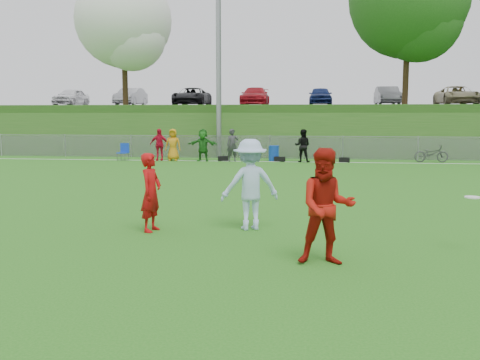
% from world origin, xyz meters
% --- Properties ---
extents(ground, '(120.00, 120.00, 0.00)m').
position_xyz_m(ground, '(0.00, 0.00, 0.00)').
color(ground, '#1C6615').
rests_on(ground, ground).
extents(sideline_far, '(60.00, 0.10, 0.01)m').
position_xyz_m(sideline_far, '(0.00, 18.00, 0.01)').
color(sideline_far, white).
rests_on(sideline_far, ground).
extents(fence, '(58.00, 0.06, 1.30)m').
position_xyz_m(fence, '(0.00, 20.00, 0.65)').
color(fence, gray).
rests_on(fence, ground).
extents(light_pole, '(1.20, 0.40, 12.15)m').
position_xyz_m(light_pole, '(-3.00, 20.80, 6.71)').
color(light_pole, gray).
rests_on(light_pole, ground).
extents(berm, '(120.00, 18.00, 3.00)m').
position_xyz_m(berm, '(0.00, 31.00, 1.50)').
color(berm, '#204F16').
rests_on(berm, ground).
extents(parking_lot, '(120.00, 12.00, 0.10)m').
position_xyz_m(parking_lot, '(0.00, 33.00, 3.05)').
color(parking_lot, black).
rests_on(parking_lot, berm).
extents(tree_white_flowering, '(6.30, 6.30, 8.78)m').
position_xyz_m(tree_white_flowering, '(-9.84, 24.92, 8.32)').
color(tree_white_flowering, black).
rests_on(tree_white_flowering, berm).
extents(tree_green_near, '(7.14, 7.14, 9.95)m').
position_xyz_m(tree_green_near, '(8.16, 24.42, 9.03)').
color(tree_green_near, black).
rests_on(tree_green_near, berm).
extents(car_row, '(32.04, 5.18, 1.44)m').
position_xyz_m(car_row, '(-1.17, 32.00, 3.82)').
color(car_row, white).
rests_on(car_row, parking_lot).
extents(spectator_row, '(8.57, 0.75, 1.69)m').
position_xyz_m(spectator_row, '(-2.79, 18.00, 0.85)').
color(spectator_row, red).
rests_on(spectator_row, ground).
extents(gear_bags, '(6.88, 0.50, 0.26)m').
position_xyz_m(gear_bags, '(1.28, 18.10, 0.13)').
color(gear_bags, black).
rests_on(gear_bags, ground).
extents(player_red_left, '(0.50, 0.67, 1.66)m').
position_xyz_m(player_red_left, '(-1.18, 1.07, 0.83)').
color(player_red_left, '#AA0B0C').
rests_on(player_red_left, ground).
extents(player_red_center, '(0.99, 0.80, 1.92)m').
position_xyz_m(player_red_center, '(2.41, -1.00, 0.96)').
color(player_red_center, '#A1130B').
rests_on(player_red_center, ground).
extents(player_blue, '(1.43, 1.11, 1.94)m').
position_xyz_m(player_blue, '(0.87, 1.53, 0.97)').
color(player_blue, '#ADC9F0').
rests_on(player_blue, ground).
extents(frisbee, '(0.27, 0.27, 0.03)m').
position_xyz_m(frisbee, '(5.00, 0.09, 1.00)').
color(frisbee, white).
rests_on(frisbee, ground).
extents(recycling_bin, '(0.56, 0.56, 0.81)m').
position_xyz_m(recycling_bin, '(0.32, 18.54, 0.41)').
color(recycling_bin, '#0E379C').
rests_on(recycling_bin, ground).
extents(camp_chair, '(0.57, 0.58, 0.92)m').
position_xyz_m(camp_chair, '(-7.71, 17.80, 0.27)').
color(camp_chair, '#0F36AD').
rests_on(camp_chair, ground).
extents(bicycle, '(1.70, 0.60, 0.89)m').
position_xyz_m(bicycle, '(8.42, 18.72, 0.44)').
color(bicycle, '#303032').
rests_on(bicycle, ground).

